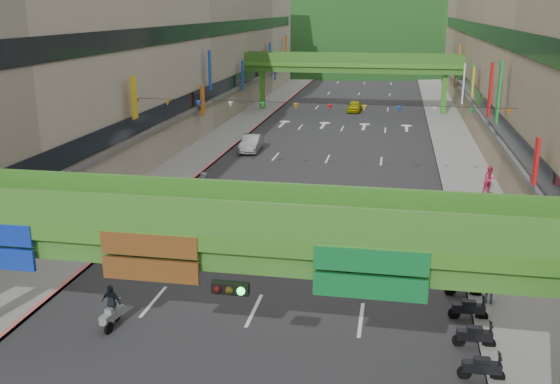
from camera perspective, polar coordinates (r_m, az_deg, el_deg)
road_slab at (r=62.71m, az=5.39°, el=5.12°), size 18.00×140.00×0.02m
sidewalk_left at (r=64.59m, az=-4.42°, el=5.54°), size 4.00×140.00×0.15m
sidewalk_right at (r=62.71m, az=15.48°, el=4.65°), size 4.00×140.00×0.15m
curb_left at (r=64.13m, az=-2.77°, el=5.50°), size 0.20×140.00×0.18m
curb_right at (r=62.57m, az=13.74°, el=4.77°), size 0.20×140.00×0.18m
building_row_left at (r=65.99m, az=-11.47°, el=13.71°), size 12.80×95.00×19.00m
building_row_right at (r=62.78m, az=23.54°, el=12.58°), size 12.80×95.00×19.00m
overpass_near at (r=18.65m, az=-4.31°, el=-5.97°), size 28.00×12.27×7.10m
overpass_far at (r=76.76m, az=6.57°, el=11.24°), size 28.00×2.20×7.10m
hill_left at (r=172.91m, az=3.83°, el=12.40°), size 168.00×140.00×112.00m
hill_right at (r=192.64m, az=16.75°, el=12.17°), size 208.00×176.00×128.00m
bunting_string at (r=42.09m, az=3.02°, el=7.80°), size 26.00×0.36×0.47m
scooter_rider_mid at (r=36.34m, az=2.05°, el=-1.69°), size 0.89×1.57×1.92m
scooter_rider_left at (r=26.06m, az=-15.15°, el=-10.10°), size 0.92×1.60×1.83m
scooter_rider_far at (r=41.03m, az=-6.94°, el=0.44°), size 0.95×1.57×2.07m
parked_scooter_row at (r=27.96m, az=16.63°, el=-9.19°), size 1.60×11.55×1.08m
car_silver at (r=55.59m, az=-2.63°, el=4.46°), size 1.71×4.47×1.46m
car_yellow at (r=77.79m, az=6.84°, el=7.78°), size 1.71×3.97×1.33m
pedestrian_red at (r=44.65m, az=18.61°, el=0.87°), size 1.16×1.09×1.89m
pedestrian_dark at (r=39.20m, az=19.98°, el=-1.62°), size 1.01×0.75×1.59m
pedestrian_blue at (r=28.32m, az=18.64°, el=-8.11°), size 0.96×0.70×1.89m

